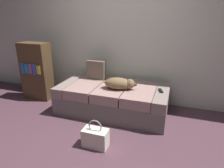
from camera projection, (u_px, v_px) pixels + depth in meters
ground_plane at (84, 151)px, 2.42m from camera, size 10.00×10.00×0.00m
back_wall at (124, 26)px, 3.49m from camera, size 6.40×0.10×2.80m
couch at (113, 99)px, 3.33m from camera, size 1.81×0.93×0.47m
dog_tan at (120, 83)px, 3.09m from camera, size 0.55×0.29×0.19m
tv_remote at (161, 91)px, 3.02m from camera, size 0.09×0.16×0.02m
throw_pillow at (96, 70)px, 3.56m from camera, size 0.34×0.13×0.34m
handbag at (95, 138)px, 2.46m from camera, size 0.32×0.18×0.38m
bookshelf at (37, 71)px, 3.78m from camera, size 0.56×0.30×1.10m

